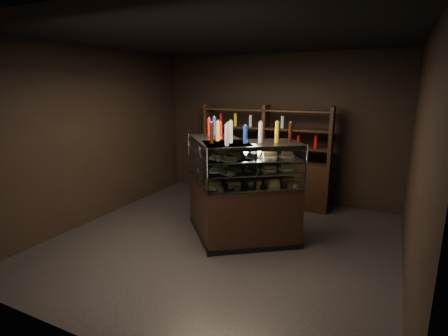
{
  "coord_description": "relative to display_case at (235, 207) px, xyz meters",
  "views": [
    {
      "loc": [
        2.22,
        -4.49,
        2.38
      ],
      "look_at": [
        0.02,
        -0.02,
        1.19
      ],
      "focal_mm": 28.0,
      "sensor_mm": 36.0,
      "label": 1
    }
  ],
  "objects": [
    {
      "name": "food_display",
      "position": [
        -0.0,
        -0.0,
        0.68
      ],
      "size": [
        1.68,
        1.08,
        0.48
      ],
      "color": "#BC7A43",
      "rests_on": "display_case"
    },
    {
      "name": "room_shell",
      "position": [
        -0.1,
        -0.2,
        1.42
      ],
      "size": [
        5.02,
        5.02,
        3.01
      ],
      "color": "black",
      "rests_on": "ground"
    },
    {
      "name": "bottles_top",
      "position": [
        0.0,
        0.0,
        1.18
      ],
      "size": [
        1.5,
        0.94,
        0.3
      ],
      "color": "black",
      "rests_on": "display_case"
    },
    {
      "name": "ground",
      "position": [
        -0.1,
        -0.2,
        -0.52
      ],
      "size": [
        5.0,
        5.0,
        0.0
      ],
      "primitive_type": "plane",
      "color": "black",
      "rests_on": "ground"
    },
    {
      "name": "display_case",
      "position": [
        0.0,
        0.0,
        0.0
      ],
      "size": [
        2.11,
        1.56,
        1.57
      ],
      "rotation": [
        0.0,
        0.0,
        -0.11
      ],
      "color": "black",
      "rests_on": "ground"
    },
    {
      "name": "potted_conifer",
      "position": [
        0.6,
        0.84,
        -0.12
      ],
      "size": [
        0.33,
        0.33,
        0.71
      ],
      "rotation": [
        0.0,
        0.0,
        0.11
      ],
      "color": "black",
      "rests_on": "ground"
    },
    {
      "name": "back_shelving",
      "position": [
        -0.17,
        1.85,
        0.08
      ],
      "size": [
        2.59,
        0.52,
        2.0
      ],
      "rotation": [
        0.0,
        0.0,
        0.04
      ],
      "color": "black",
      "rests_on": "ground"
    }
  ]
}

